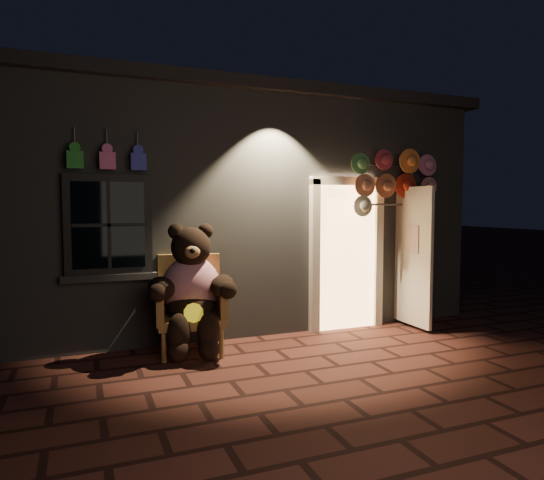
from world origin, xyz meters
TOP-DOWN VIEW (x-y plane):
  - ground at (0.00, 0.00)m, footprint 60.00×60.00m
  - shop_building at (0.00, 3.99)m, footprint 7.30×5.95m
  - wicker_armchair at (-0.99, 1.20)m, footprint 0.90×0.83m
  - teddy_bear at (-1.00, 1.05)m, footprint 1.11×0.93m
  - hat_rack at (2.02, 1.28)m, footprint 1.46×0.22m

SIDE VIEW (x-z plane):
  - ground at x=0.00m, z-range 0.00..0.00m
  - wicker_armchair at x=-0.99m, z-range 0.00..1.17m
  - teddy_bear at x=-1.00m, z-range 0.02..1.56m
  - shop_building at x=0.00m, z-range -0.02..3.49m
  - hat_rack at x=2.02m, z-range 0.86..3.44m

